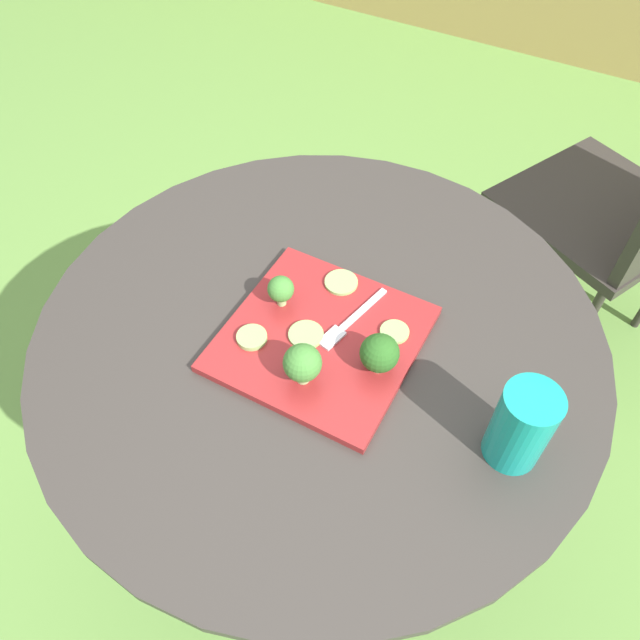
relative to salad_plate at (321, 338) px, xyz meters
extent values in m
plane|color=#669342|center=(-0.01, 0.02, -0.76)|extent=(12.00, 12.00, 0.00)
cylinder|color=#38332D|center=(-0.01, 0.02, -0.02)|extent=(0.91, 0.91, 0.02)
cylinder|color=#38332D|center=(-0.01, 0.02, -0.37)|extent=(0.06, 0.06, 0.69)
cylinder|color=#38332D|center=(-0.01, 0.02, -0.74)|extent=(0.44, 0.44, 0.04)
cube|color=#332D28|center=(0.33, 0.94, -0.32)|extent=(0.59, 0.59, 0.03)
cylinder|color=#332D28|center=(0.25, 1.18, -0.54)|extent=(0.02, 0.02, 0.43)
cylinder|color=#332D28|center=(0.09, 0.86, -0.54)|extent=(0.02, 0.02, 0.43)
cylinder|color=#332D28|center=(0.41, 0.70, -0.54)|extent=(0.02, 0.02, 0.43)
cube|color=maroon|center=(0.00, 0.00, 0.00)|extent=(0.29, 0.29, 0.01)
cylinder|color=#149989|center=(0.32, -0.04, 0.06)|extent=(0.08, 0.08, 0.14)
cylinder|color=#118275|center=(0.32, -0.04, 0.04)|extent=(0.07, 0.07, 0.09)
cube|color=silver|center=(0.03, 0.08, 0.01)|extent=(0.03, 0.11, 0.00)
cube|color=silver|center=(0.02, 0.00, 0.01)|extent=(0.03, 0.05, 0.00)
cylinder|color=#99B770|center=(0.01, -0.08, 0.02)|extent=(0.02, 0.02, 0.02)
sphere|color=#427F33|center=(0.01, -0.08, 0.05)|extent=(0.06, 0.06, 0.06)
cylinder|color=#99B770|center=(0.10, -0.01, 0.01)|extent=(0.02, 0.02, 0.01)
sphere|color=#285B1E|center=(0.10, -0.01, 0.04)|extent=(0.06, 0.06, 0.06)
cylinder|color=#99B770|center=(-0.09, 0.03, 0.02)|extent=(0.01, 0.01, 0.02)
sphere|color=#427F33|center=(-0.09, 0.03, 0.04)|extent=(0.04, 0.04, 0.04)
cylinder|color=#8EB766|center=(0.10, 0.06, 0.01)|extent=(0.05, 0.05, 0.01)
cylinder|color=#8EB766|center=(-0.02, 0.11, 0.01)|extent=(0.06, 0.06, 0.01)
cylinder|color=#8EB766|center=(-0.09, -0.06, 0.01)|extent=(0.05, 0.05, 0.01)
cylinder|color=#8EB766|center=(-0.02, -0.01, 0.01)|extent=(0.06, 0.06, 0.01)
camera|label=1|loc=(0.28, -0.51, 0.78)|focal=34.91mm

